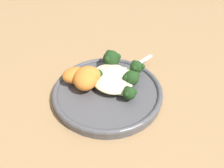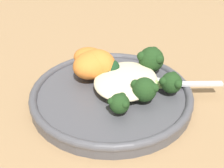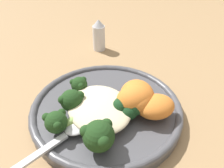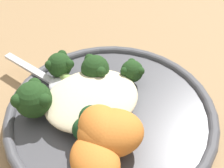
# 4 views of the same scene
# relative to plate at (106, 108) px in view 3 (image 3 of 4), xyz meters

# --- Properties ---
(ground_plane) EXTENTS (4.00, 4.00, 0.00)m
(ground_plane) POSITION_rel_plate_xyz_m (-0.02, -0.02, -0.01)
(ground_plane) COLOR #9E7A51
(plate) EXTENTS (0.24, 0.24, 0.02)m
(plate) POSITION_rel_plate_xyz_m (0.00, 0.00, 0.00)
(plate) COLOR #4C4C51
(plate) RESTS_ON ground_plane
(quinoa_mound) EXTENTS (0.11, 0.09, 0.02)m
(quinoa_mound) POSITION_rel_plate_xyz_m (-0.01, 0.02, 0.02)
(quinoa_mound) COLOR beige
(quinoa_mound) RESTS_ON plate
(broccoli_stalk_0) EXTENTS (0.08, 0.07, 0.03)m
(broccoli_stalk_0) POSITION_rel_plate_xyz_m (0.03, 0.02, 0.02)
(broccoli_stalk_0) COLOR #8EB25B
(broccoli_stalk_0) RESTS_ON plate
(broccoli_stalk_1) EXTENTS (0.03, 0.09, 0.03)m
(broccoli_stalk_1) POSITION_rel_plate_xyz_m (0.01, 0.04, 0.03)
(broccoli_stalk_1) COLOR #8EB25B
(broccoli_stalk_1) RESTS_ON plate
(broccoli_stalk_2) EXTENTS (0.05, 0.12, 0.03)m
(broccoli_stalk_2) POSITION_rel_plate_xyz_m (-0.02, 0.06, 0.02)
(broccoli_stalk_2) COLOR #8EB25B
(broccoli_stalk_2) RESTS_ON plate
(broccoli_stalk_3) EXTENTS (0.11, 0.09, 0.04)m
(broccoli_stalk_3) POSITION_rel_plate_xyz_m (-0.06, 0.03, 0.03)
(broccoli_stalk_3) COLOR #8EB25B
(broccoli_stalk_3) RESTS_ON plate
(sweet_potato_chunk_0) EXTENTS (0.05, 0.06, 0.04)m
(sweet_potato_chunk_0) POSITION_rel_plate_xyz_m (-0.03, -0.03, 0.03)
(sweet_potato_chunk_0) COLOR orange
(sweet_potato_chunk_0) RESTS_ON plate
(sweet_potato_chunk_1) EXTENTS (0.08, 0.07, 0.04)m
(sweet_potato_chunk_1) POSITION_rel_plate_xyz_m (-0.02, -0.04, 0.03)
(sweet_potato_chunk_1) COLOR orange
(sweet_potato_chunk_1) RESTS_ON plate
(sweet_potato_chunk_2) EXTENTS (0.05, 0.06, 0.03)m
(sweet_potato_chunk_2) POSITION_rel_plate_xyz_m (-0.05, -0.06, 0.03)
(sweet_potato_chunk_2) COLOR orange
(sweet_potato_chunk_2) RESTS_ON plate
(kale_tuft) EXTENTS (0.04, 0.04, 0.03)m
(kale_tuft) POSITION_rel_plate_xyz_m (-0.03, -0.02, 0.02)
(kale_tuft) COLOR #193D1E
(kale_tuft) RESTS_ON plate
(spoon) EXTENTS (0.07, 0.13, 0.01)m
(spoon) POSITION_rel_plate_xyz_m (-0.04, 0.07, 0.01)
(spoon) COLOR silver
(spoon) RESTS_ON plate
(salt_shaker) EXTENTS (0.03, 0.03, 0.08)m
(salt_shaker) POSITION_rel_plate_xyz_m (0.22, -0.07, 0.03)
(salt_shaker) COLOR silver
(salt_shaker) RESTS_ON ground_plane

